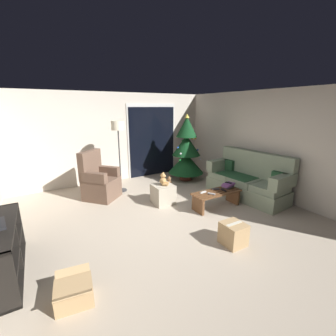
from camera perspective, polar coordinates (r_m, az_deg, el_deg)
name	(u,v)px	position (r m, az deg, el deg)	size (l,w,h in m)	color
ground_plane	(168,223)	(4.36, 0.08, -13.69)	(7.00, 7.00, 0.00)	#B2A38E
wall_back	(115,138)	(6.70, -13.34, 7.45)	(5.72, 0.12, 2.50)	beige
wall_right	(273,145)	(5.87, 25.08, 5.39)	(0.12, 6.00, 2.50)	beige
patio_door_frame	(152,140)	(7.07, -4.01, 6.99)	(1.60, 0.02, 2.20)	silver
patio_door_glass	(152,142)	(7.06, -3.93, 6.57)	(1.50, 0.02, 2.10)	black
couch	(248,180)	(5.74, 19.53, -2.99)	(0.93, 1.99, 1.08)	gray
coffee_table	(216,197)	(4.98, 12.11, -7.08)	(1.10, 0.40, 0.36)	brown
remote_graphite	(216,189)	(5.04, 11.96, -5.22)	(0.04, 0.16, 0.02)	#333338
remote_white	(203,192)	(4.81, 8.86, -6.07)	(0.04, 0.16, 0.02)	silver
remote_silver	(211,194)	(4.76, 10.91, -6.40)	(0.04, 0.16, 0.02)	#ADADB2
remote_black	(224,190)	(5.01, 13.90, -5.46)	(0.04, 0.16, 0.02)	black
book_stack	(228,185)	(5.19, 14.94, -4.25)	(0.29, 0.24, 0.11)	#4C4C51
cell_phone	(229,183)	(5.19, 15.05, -3.60)	(0.07, 0.14, 0.01)	black
christmas_tree	(186,151)	(6.58, 4.63, 4.21)	(1.02, 1.02, 1.92)	#4C1E19
armchair	(99,182)	(5.55, -16.92, -3.35)	(0.97, 0.97, 1.13)	brown
floor_lamp	(118,132)	(5.67, -12.48, 8.77)	(0.32, 0.32, 1.78)	#2D2D30
ottoman	(163,194)	(5.09, -1.26, -6.61)	(0.44, 0.44, 0.43)	#B2A893
teddy_bear_honey	(163,180)	(4.97, -1.16, -3.00)	(0.22, 0.21, 0.29)	tan
teddy_bear_chestnut_by_tree	(169,182)	(6.16, 0.17, -3.59)	(0.21, 0.22, 0.29)	brown
cardboard_box_open_near_shelf	(74,293)	(3.02, -22.62, -27.12)	(0.43, 0.52, 0.30)	tan
cardboard_box_taped_mid_floor	(233,234)	(3.83, 16.16, -15.67)	(0.34, 0.35, 0.36)	tan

